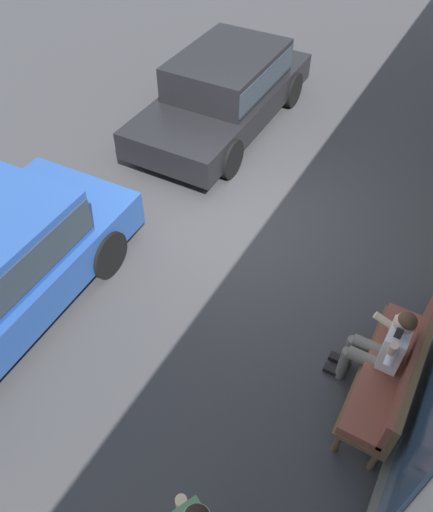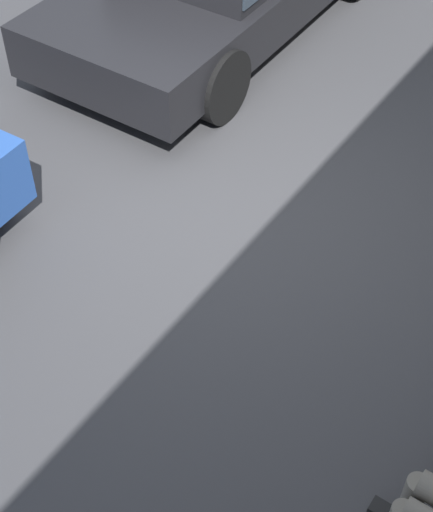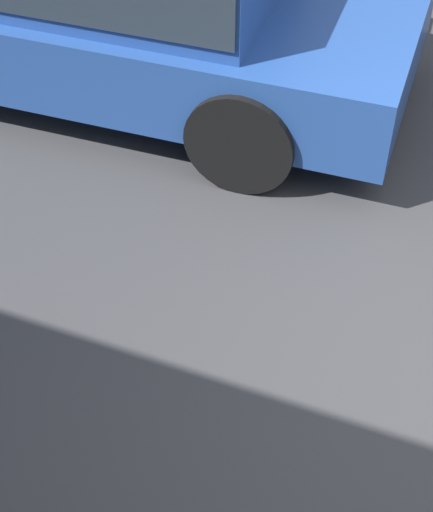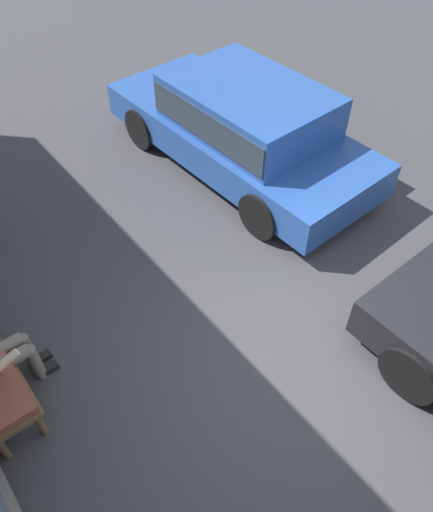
# 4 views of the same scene
# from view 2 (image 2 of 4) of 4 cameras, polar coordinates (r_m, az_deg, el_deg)

# --- Properties ---
(ground_plane) EXTENTS (60.00, 60.00, 0.00)m
(ground_plane) POSITION_cam_2_polar(r_m,az_deg,el_deg) (6.31, 0.63, 4.13)
(ground_plane) COLOR #38383A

